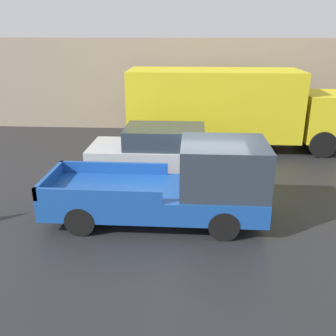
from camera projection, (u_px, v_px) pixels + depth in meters
The scene contains 6 objects.
ground_plane at pixel (199, 214), 9.89m from camera, with size 60.00×60.00×0.00m, color #232326.
building_wall at pixel (198, 85), 17.66m from camera, with size 28.00×0.15×4.24m.
pickup_truck at pixel (180, 185), 9.27m from camera, with size 5.42×1.98×2.08m.
car at pixel (162, 151), 12.37m from camera, with size 4.67×2.00×1.63m.
delivery_truck at pixel (231, 106), 14.93m from camera, with size 8.79×2.37×3.13m.
newspaper_box at pixel (214, 120), 17.85m from camera, with size 0.45×0.40×1.12m.
Camera 1 is at (-0.23, -8.88, 4.58)m, focal length 40.00 mm.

